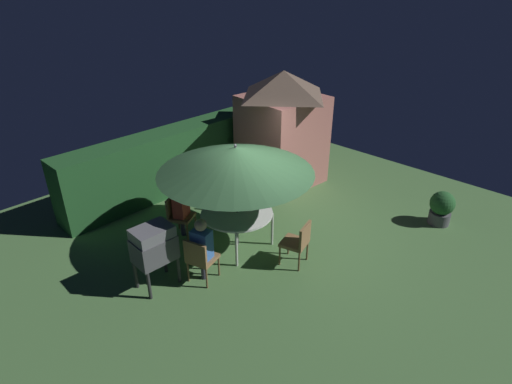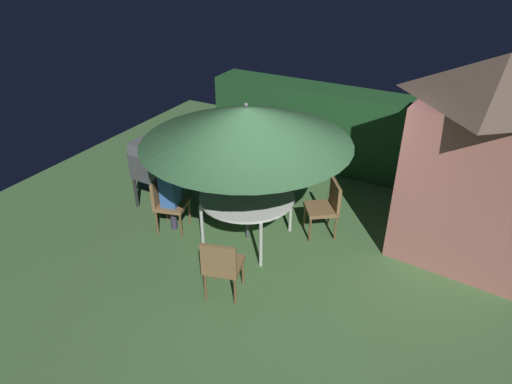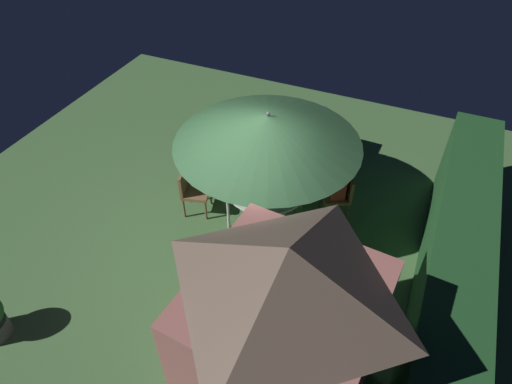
% 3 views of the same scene
% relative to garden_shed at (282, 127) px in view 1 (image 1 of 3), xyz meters
% --- Properties ---
extents(ground_plane, '(11.00, 11.00, 0.00)m').
position_rel_garden_shed_xyz_m(ground_plane, '(-2.23, -1.84, -1.49)').
color(ground_plane, '#47703D').
extents(hedge_backdrop, '(6.03, 0.76, 1.59)m').
position_rel_garden_shed_xyz_m(hedge_backdrop, '(-2.23, 1.66, -0.69)').
color(hedge_backdrop, '#1E4C23').
rests_on(hedge_backdrop, ground).
extents(garden_shed, '(2.08, 2.04, 2.92)m').
position_rel_garden_shed_xyz_m(garden_shed, '(0.00, 0.00, 0.00)').
color(garden_shed, '#B26B60').
rests_on(garden_shed, ground).
extents(patio_table, '(1.43, 1.43, 0.78)m').
position_rel_garden_shed_xyz_m(patio_table, '(-2.96, -1.40, -0.76)').
color(patio_table, white).
rests_on(patio_table, ground).
extents(patio_umbrella, '(2.99, 2.99, 2.22)m').
position_rel_garden_shed_xyz_m(patio_umbrella, '(-2.96, -1.40, 0.42)').
color(patio_umbrella, '#4C4C51').
rests_on(patio_umbrella, ground).
extents(bbq_grill, '(0.72, 0.52, 1.20)m').
position_rel_garden_shed_xyz_m(bbq_grill, '(-4.82, -1.29, -0.64)').
color(bbq_grill, '#47474C').
rests_on(bbq_grill, ground).
extents(chair_near_shed, '(0.62, 0.62, 0.90)m').
position_rel_garden_shed_xyz_m(chair_near_shed, '(-3.56, -0.23, -0.97)').
color(chair_near_shed, olive).
rests_on(chair_near_shed, ground).
extents(chair_far_side, '(0.57, 0.57, 0.90)m').
position_rel_garden_shed_xyz_m(chair_far_side, '(-4.22, -1.76, -0.97)').
color(chair_far_side, olive).
rests_on(chair_far_side, ground).
extents(chair_toward_hedge, '(0.57, 0.57, 0.90)m').
position_rel_garden_shed_xyz_m(chair_toward_hedge, '(-2.61, -2.69, -0.97)').
color(chair_toward_hedge, olive).
rests_on(chair_toward_hedge, ground).
extents(chair_toward_house, '(0.65, 0.64, 0.90)m').
position_rel_garden_shed_xyz_m(chair_toward_house, '(-1.96, -0.68, -0.97)').
color(chair_toward_house, olive).
rests_on(chair_toward_house, ground).
extents(potted_plant_by_shed, '(0.53, 0.53, 0.78)m').
position_rel_garden_shed_xyz_m(potted_plant_by_shed, '(0.75, -4.04, -1.08)').
color(potted_plant_by_shed, '#4C4C51').
rests_on(potted_plant_by_shed, ground).
extents(person_in_red, '(0.41, 0.37, 1.26)m').
position_rel_garden_shed_xyz_m(person_in_red, '(-3.52, -0.30, -0.70)').
color(person_in_red, '#CC3D33').
rests_on(person_in_red, ground).
extents(person_in_blue, '(0.32, 0.39, 1.26)m').
position_rel_garden_shed_xyz_m(person_in_blue, '(-4.14, -1.74, -0.70)').
color(person_in_blue, '#3866B2').
rests_on(person_in_blue, ground).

